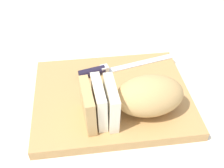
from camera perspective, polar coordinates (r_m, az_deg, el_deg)
name	(u,v)px	position (r m, az deg, el deg)	size (l,w,h in m)	color
ground_plane	(112,100)	(0.71, 0.00, -3.29)	(3.00, 3.00, 0.00)	silver
cutting_board	(112,97)	(0.70, 0.00, -2.59)	(0.38, 0.30, 0.02)	tan
bread_loaf	(136,98)	(0.62, 4.85, -2.79)	(0.23, 0.12, 0.09)	tan
bread_knife	(104,70)	(0.74, -1.59, 2.92)	(0.27, 0.08, 0.02)	silver
crumb_near_knife	(98,85)	(0.71, -2.80, -0.23)	(0.01, 0.01, 0.01)	tan
crumb_near_loaf	(101,97)	(0.67, -2.21, -2.66)	(0.01, 0.01, 0.01)	tan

